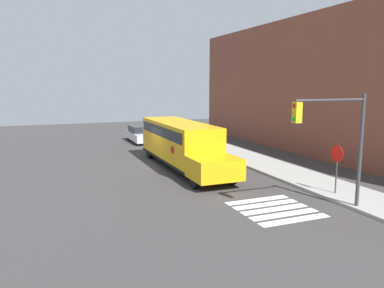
{
  "coord_description": "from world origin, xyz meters",
  "views": [
    {
      "loc": [
        23.59,
        -7.13,
        5.34
      ],
      "look_at": [
        1.89,
        1.63,
        1.6
      ],
      "focal_mm": 35.0,
      "sensor_mm": 36.0,
      "label": 1
    }
  ],
  "objects_px": {
    "school_bus": "(181,142)",
    "parked_car": "(141,134)",
    "stop_sign": "(337,162)",
    "traffic_light": "(339,134)"
  },
  "relations": [
    {
      "from": "school_bus",
      "to": "parked_car",
      "type": "distance_m",
      "value": 11.65
    },
    {
      "from": "stop_sign",
      "to": "traffic_light",
      "type": "relative_size",
      "value": 0.5
    },
    {
      "from": "parked_car",
      "to": "traffic_light",
      "type": "height_order",
      "value": "traffic_light"
    },
    {
      "from": "school_bus",
      "to": "parked_car",
      "type": "height_order",
      "value": "school_bus"
    },
    {
      "from": "stop_sign",
      "to": "traffic_light",
      "type": "height_order",
      "value": "traffic_light"
    },
    {
      "from": "parked_car",
      "to": "stop_sign",
      "type": "distance_m",
      "value": 20.87
    },
    {
      "from": "school_bus",
      "to": "parked_car",
      "type": "relative_size",
      "value": 2.32
    },
    {
      "from": "parked_car",
      "to": "traffic_light",
      "type": "distance_m",
      "value": 22.52
    },
    {
      "from": "parked_car",
      "to": "stop_sign",
      "type": "relative_size",
      "value": 1.9
    },
    {
      "from": "stop_sign",
      "to": "school_bus",
      "type": "bearing_deg",
      "value": -151.93
    }
  ]
}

